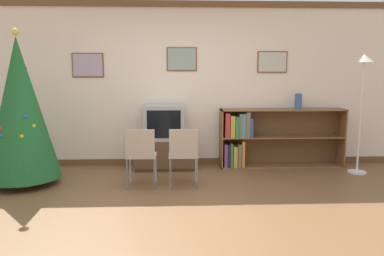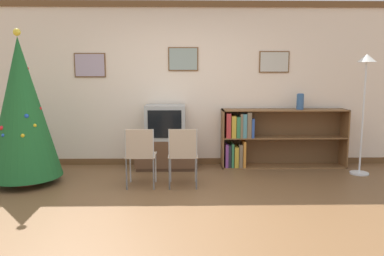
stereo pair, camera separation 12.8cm
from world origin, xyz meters
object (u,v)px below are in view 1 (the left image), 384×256
folding_chair_left (141,154)px  vase (298,101)px  standing_lamp (363,83)px  tv_console (165,154)px  television (164,122)px  bookshelf (260,138)px  folding_chair_right (184,154)px  christmas_tree (20,109)px

folding_chair_left → vase: (2.48, 1.11, 0.62)m
vase → standing_lamp: standing_lamp is taller
tv_console → vase: vase is taller
television → bookshelf: size_ratio=0.31×
bookshelf → standing_lamp: 1.77m
bookshelf → standing_lamp: (1.43, -0.50, 0.92)m
vase → television: bearing=-178.1°
folding_chair_right → folding_chair_left: bearing=180.0°
tv_console → bookshelf: (1.58, 0.09, 0.24)m
television → vase: bearing=1.9°
television → bookshelf: 1.61m
folding_chair_left → bookshelf: 2.18m
christmas_tree → folding_chair_right: size_ratio=2.61×
christmas_tree → standing_lamp: size_ratio=1.17×
folding_chair_left → folding_chair_right: size_ratio=1.00×
christmas_tree → standing_lamp: bearing=4.4°
christmas_tree → vase: 4.22m
folding_chair_right → vase: 2.29m
tv_console → folding_chair_right: 1.11m
folding_chair_right → bookshelf: (1.30, 1.13, 0.01)m
christmas_tree → folding_chair_left: bearing=-8.5°
bookshelf → vase: size_ratio=7.88×
christmas_tree → folding_chair_left: size_ratio=2.61×
christmas_tree → standing_lamp: 4.97m
bookshelf → standing_lamp: size_ratio=1.12×
christmas_tree → television: 2.11m
folding_chair_right → television: bearing=105.4°
christmas_tree → folding_chair_left: (1.65, -0.25, -0.59)m
folding_chair_right → bookshelf: bookshelf is taller
christmas_tree → folding_chair_right: 2.31m
television → folding_chair_right: 1.12m
television → standing_lamp: size_ratio=0.35×
vase → tv_console: bearing=-178.2°
television → tv_console: bearing=90.0°
tv_console → folding_chair_right: bearing=-74.7°
tv_console → standing_lamp: standing_lamp is taller
television → folding_chair_left: television is taller
tv_console → standing_lamp: bearing=-7.8°
bookshelf → tv_console: bearing=-176.8°
television → vase: size_ratio=2.45×
christmas_tree → tv_console: bearing=22.3°
folding_chair_left → bookshelf: bookshelf is taller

